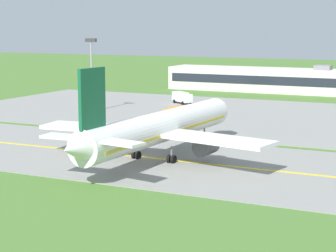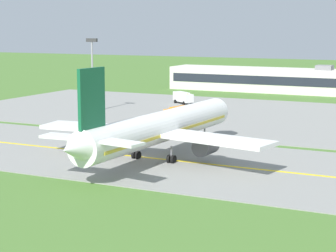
{
  "view_description": "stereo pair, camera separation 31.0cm",
  "coord_description": "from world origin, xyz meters",
  "px_view_note": "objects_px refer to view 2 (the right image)",
  "views": [
    {
      "loc": [
        36.01,
        -68.97,
        17.03
      ],
      "look_at": [
        1.52,
        2.74,
        4.0
      ],
      "focal_mm": 65.16,
      "sensor_mm": 36.0,
      "label": 1
    },
    {
      "loc": [
        36.29,
        -68.84,
        17.03
      ],
      "look_at": [
        1.52,
        2.74,
        4.0
      ],
      "focal_mm": 65.16,
      "sensor_mm": 36.0,
      "label": 2
    }
  ],
  "objects_px": {
    "airplane_lead": "(159,128)",
    "service_truck_catering": "(183,97)",
    "apron_light_mast": "(92,66)",
    "service_truck_baggage": "(178,113)"
  },
  "relations": [
    {
      "from": "service_truck_baggage",
      "to": "apron_light_mast",
      "type": "distance_m",
      "value": 22.19
    },
    {
      "from": "service_truck_baggage",
      "to": "airplane_lead",
      "type": "bearing_deg",
      "value": -69.36
    },
    {
      "from": "airplane_lead",
      "to": "apron_light_mast",
      "type": "relative_size",
      "value": 2.7
    },
    {
      "from": "airplane_lead",
      "to": "apron_light_mast",
      "type": "bearing_deg",
      "value": 133.45
    },
    {
      "from": "airplane_lead",
      "to": "service_truck_baggage",
      "type": "bearing_deg",
      "value": 110.64
    },
    {
      "from": "airplane_lead",
      "to": "apron_light_mast",
      "type": "distance_m",
      "value": 46.7
    },
    {
      "from": "service_truck_baggage",
      "to": "apron_light_mast",
      "type": "height_order",
      "value": "apron_light_mast"
    },
    {
      "from": "service_truck_catering",
      "to": "apron_light_mast",
      "type": "height_order",
      "value": "apron_light_mast"
    },
    {
      "from": "apron_light_mast",
      "to": "service_truck_catering",
      "type": "bearing_deg",
      "value": 60.09
    },
    {
      "from": "airplane_lead",
      "to": "service_truck_catering",
      "type": "bearing_deg",
      "value": 111.41
    }
  ]
}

